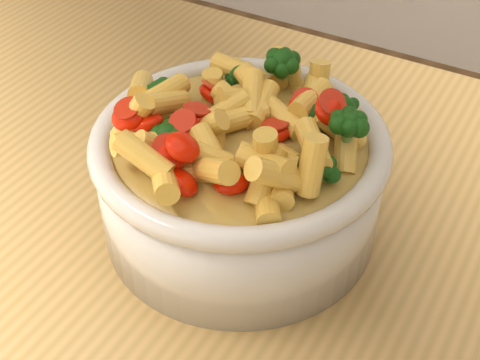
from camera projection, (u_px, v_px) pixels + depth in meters
The scene contains 3 objects.
table at pixel (157, 313), 0.64m from camera, with size 1.20×0.80×0.90m.
serving_bowl at pixel (240, 179), 0.55m from camera, with size 0.24×0.24×0.10m.
pasta_salad at pixel (240, 115), 0.51m from camera, with size 0.19×0.19×0.04m.
Camera 1 is at (0.27, -0.31, 1.31)m, focal length 50.00 mm.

